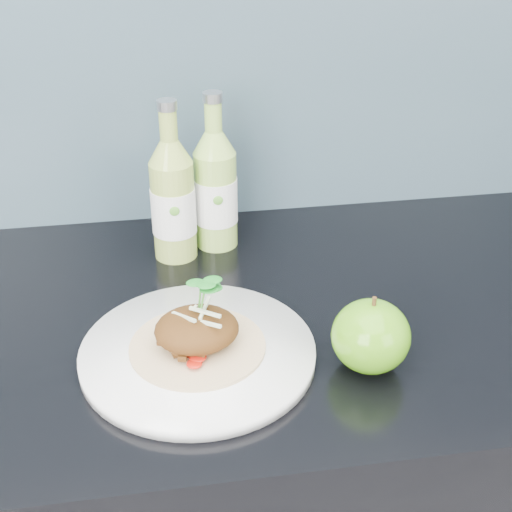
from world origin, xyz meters
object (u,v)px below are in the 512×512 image
at_px(green_apple, 371,336).
at_px(cider_bottle_right, 216,190).
at_px(dinner_plate, 198,353).
at_px(cider_bottle_left, 173,200).

distance_m(green_apple, cider_bottle_right, 0.36).
bearing_deg(cider_bottle_right, dinner_plate, -120.41).
bearing_deg(cider_bottle_right, green_apple, -85.78).
xyz_separation_m(dinner_plate, cider_bottle_left, (-0.01, 0.25, 0.08)).
distance_m(green_apple, cider_bottle_left, 0.37).
height_order(dinner_plate, cider_bottle_right, cider_bottle_right).
height_order(dinner_plate, green_apple, green_apple).
bearing_deg(cider_bottle_left, dinner_plate, -65.67).
distance_m(dinner_plate, green_apple, 0.21).
relative_size(dinner_plate, cider_bottle_left, 1.46).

